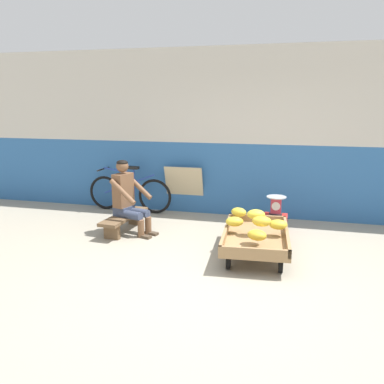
{
  "coord_description": "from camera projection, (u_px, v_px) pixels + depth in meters",
  "views": [
    {
      "loc": [
        0.83,
        -4.08,
        2.01
      ],
      "look_at": [
        -0.55,
        1.34,
        0.75
      ],
      "focal_mm": 37.57,
      "sensor_mm": 36.0,
      "label": 1
    }
  ],
  "objects": [
    {
      "name": "ground_plane",
      "position": [
        210.0,
        285.0,
        4.5
      ],
      "size": [
        80.0,
        80.0,
        0.0
      ],
      "primitive_type": "plane",
      "color": "gray"
    },
    {
      "name": "banana_pile",
      "position": [
        254.0,
        221.0,
        5.3
      ],
      "size": [
        0.86,
        1.25,
        0.26
      ],
      "color": "gold",
      "rests_on": "banana_cart"
    },
    {
      "name": "weighing_scale",
      "position": [
        276.0,
        205.0,
        6.17
      ],
      "size": [
        0.3,
        0.3,
        0.29
      ],
      "color": "#28282D",
      "rests_on": "plastic_crate"
    },
    {
      "name": "sign_board",
      "position": [
        185.0,
        189.0,
        7.39
      ],
      "size": [
        0.7,
        0.28,
        0.87
      ],
      "color": "#C6B289",
      "rests_on": "ground"
    },
    {
      "name": "bicycle_near_left",
      "position": [
        129.0,
        193.0,
        7.47
      ],
      "size": [
        1.66,
        0.48,
        0.86
      ],
      "color": "black",
      "rests_on": "ground"
    },
    {
      "name": "shopping_bag",
      "position": [
        269.0,
        232.0,
        5.97
      ],
      "size": [
        0.18,
        0.12,
        0.24
      ],
      "primitive_type": "cube",
      "color": "silver",
      "rests_on": "ground"
    },
    {
      "name": "vendor_seated",
      "position": [
        128.0,
        197.0,
        6.21
      ],
      "size": [
        0.73,
        0.59,
        1.14
      ],
      "color": "brown",
      "rests_on": "ground"
    },
    {
      "name": "banana_cart",
      "position": [
        256.0,
        238.0,
        5.33
      ],
      "size": [
        0.94,
        1.49,
        0.36
      ],
      "color": "#99754C",
      "rests_on": "ground"
    },
    {
      "name": "back_wall",
      "position": [
        246.0,
        133.0,
        7.06
      ],
      "size": [
        16.0,
        0.3,
        2.93
      ],
      "color": "#2D609E",
      "rests_on": "ground"
    },
    {
      "name": "low_bench",
      "position": [
        124.0,
        219.0,
        6.33
      ],
      "size": [
        0.4,
        1.12,
        0.27
      ],
      "color": "brown",
      "rests_on": "ground"
    },
    {
      "name": "plastic_crate",
      "position": [
        275.0,
        224.0,
        6.24
      ],
      "size": [
        0.36,
        0.28,
        0.3
      ],
      "color": "red",
      "rests_on": "ground"
    }
  ]
}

